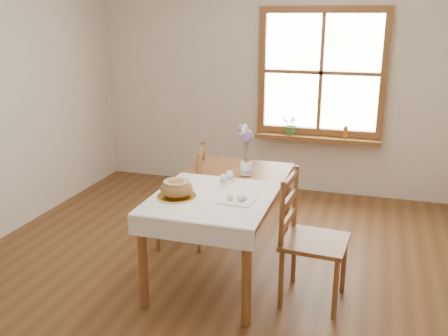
# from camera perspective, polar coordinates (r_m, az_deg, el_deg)

# --- Properties ---
(ground) EXTENTS (5.00, 5.00, 0.00)m
(ground) POSITION_cam_1_polar(r_m,az_deg,el_deg) (4.14, -1.26, -13.19)
(ground) COLOR brown
(ground) RESTS_ON ground
(room_walls) EXTENTS (4.60, 5.10, 2.65)m
(room_walls) POSITION_cam_1_polar(r_m,az_deg,el_deg) (3.59, -1.44, 11.01)
(room_walls) COLOR beige
(room_walls) RESTS_ON ground
(window) EXTENTS (1.46, 0.08, 1.46)m
(window) POSITION_cam_1_polar(r_m,az_deg,el_deg) (5.92, 11.06, 10.66)
(window) COLOR brown
(window) RESTS_ON ground
(window_sill) EXTENTS (1.46, 0.20, 0.05)m
(window_sill) POSITION_cam_1_polar(r_m,az_deg,el_deg) (5.99, 10.57, 3.35)
(window_sill) COLOR brown
(window_sill) RESTS_ON ground
(dining_table) EXTENTS (0.90, 1.60, 0.75)m
(dining_table) POSITION_cam_1_polar(r_m,az_deg,el_deg) (4.11, -0.00, -3.13)
(dining_table) COLOR brown
(dining_table) RESTS_ON ground
(table_linen) EXTENTS (0.91, 0.99, 0.01)m
(table_linen) POSITION_cam_1_polar(r_m,az_deg,el_deg) (3.81, -1.35, -3.38)
(table_linen) COLOR white
(table_linen) RESTS_ON dining_table
(chair_left) EXTENTS (0.56, 0.54, 0.95)m
(chair_left) POSITION_cam_1_polar(r_m,az_deg,el_deg) (4.66, -5.01, -3.21)
(chair_left) COLOR brown
(chair_left) RESTS_ON ground
(chair_right) EXTENTS (0.52, 0.50, 0.99)m
(chair_right) POSITION_cam_1_polar(r_m,az_deg,el_deg) (3.79, 10.38, -8.07)
(chair_right) COLOR brown
(chair_right) RESTS_ON ground
(bread_plate) EXTENTS (0.38, 0.38, 0.02)m
(bread_plate) POSITION_cam_1_polar(r_m,az_deg,el_deg) (3.81, -5.42, -3.23)
(bread_plate) COLOR white
(bread_plate) RESTS_ON table_linen
(bread_loaf) EXTENTS (0.25, 0.25, 0.14)m
(bread_loaf) POSITION_cam_1_polar(r_m,az_deg,el_deg) (3.79, -5.45, -2.15)
(bread_loaf) COLOR #AA783C
(bread_loaf) RESTS_ON bread_plate
(egg_napkin) EXTENTS (0.26, 0.23, 0.01)m
(egg_napkin) POSITION_cam_1_polar(r_m,az_deg,el_deg) (3.72, 1.48, -3.75)
(egg_napkin) COLOR white
(egg_napkin) RESTS_ON table_linen
(eggs) EXTENTS (0.20, 0.18, 0.04)m
(eggs) POSITION_cam_1_polar(r_m,az_deg,el_deg) (3.71, 1.49, -3.36)
(eggs) COLOR white
(eggs) RESTS_ON egg_napkin
(salt_shaker) EXTENTS (0.05, 0.05, 0.10)m
(salt_shaker) POSITION_cam_1_polar(r_m,az_deg,el_deg) (4.05, -0.08, -1.30)
(salt_shaker) COLOR white
(salt_shaker) RESTS_ON table_linen
(pepper_shaker) EXTENTS (0.07, 0.07, 0.11)m
(pepper_shaker) POSITION_cam_1_polar(r_m,az_deg,el_deg) (4.11, 0.67, -0.97)
(pepper_shaker) COLOR white
(pepper_shaker) RESTS_ON table_linen
(flower_vase) EXTENTS (0.13, 0.13, 0.11)m
(flower_vase) POSITION_cam_1_polar(r_m,az_deg,el_deg) (4.33, 2.52, -0.15)
(flower_vase) COLOR white
(flower_vase) RESTS_ON dining_table
(lavender_bouquet) EXTENTS (0.17, 0.17, 0.33)m
(lavender_bouquet) POSITION_cam_1_polar(r_m,az_deg,el_deg) (4.27, 2.56, 2.64)
(lavender_bouquet) COLOR #735597
(lavender_bouquet) RESTS_ON flower_vase
(potted_plant) EXTENTS (0.28, 0.30, 0.18)m
(potted_plant) POSITION_cam_1_polar(r_m,az_deg,el_deg) (6.00, 7.70, 4.66)
(potted_plant) COLOR #407A31
(potted_plant) RESTS_ON window_sill
(amber_bottle) EXTENTS (0.05, 0.05, 0.15)m
(amber_bottle) POSITION_cam_1_polar(r_m,az_deg,el_deg) (5.94, 13.72, 4.02)
(amber_bottle) COLOR #9E691D
(amber_bottle) RESTS_ON window_sill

